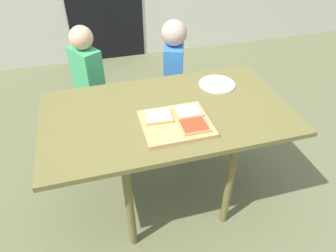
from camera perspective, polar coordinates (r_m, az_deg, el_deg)
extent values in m
plane|color=#666844|center=(2.33, -0.12, -12.48)|extent=(16.00, 16.00, 0.00)
cube|color=brown|center=(1.83, -0.15, 2.40)|extent=(1.45, 0.82, 0.03)
cylinder|color=brown|center=(1.83, -7.05, -14.31)|extent=(0.05, 0.05, 0.72)
cylinder|color=brown|center=(1.96, 11.18, -10.31)|extent=(0.05, 0.05, 0.72)
cylinder|color=brown|center=(2.26, -9.76, -2.25)|extent=(0.05, 0.05, 0.72)
cylinder|color=brown|center=(2.36, 5.05, 0.31)|extent=(0.05, 0.05, 0.72)
cube|color=tan|center=(1.70, 1.46, 0.44)|extent=(0.38, 0.33, 0.02)
cube|color=tan|center=(1.77, 3.69, 2.72)|extent=(0.15, 0.13, 0.02)
cube|color=beige|center=(1.76, 3.70, 2.96)|extent=(0.14, 0.12, 0.00)
cube|color=tan|center=(1.66, 4.77, 0.02)|extent=(0.15, 0.13, 0.02)
cube|color=#BC3A1E|center=(1.66, 4.78, 0.28)|extent=(0.14, 0.12, 0.00)
cube|color=tan|center=(1.73, -1.77, 1.80)|extent=(0.16, 0.14, 0.02)
cube|color=beige|center=(1.72, -1.78, 2.05)|extent=(0.14, 0.13, 0.00)
cylinder|color=silver|center=(2.10, 9.00, 7.62)|extent=(0.24, 0.24, 0.01)
cylinder|color=navy|center=(2.72, -13.94, 1.48)|extent=(0.09, 0.09, 0.47)
cylinder|color=navy|center=(2.62, -12.23, 0.22)|extent=(0.09, 0.09, 0.47)
cube|color=#3FA566|center=(2.44, -14.55, 9.11)|extent=(0.24, 0.28, 0.41)
sphere|color=#E0A880|center=(2.32, -15.70, 15.37)|extent=(0.17, 0.17, 0.17)
cylinder|color=#2D4F70|center=(2.73, 1.03, 3.38)|extent=(0.09, 0.09, 0.50)
cylinder|color=#2D4F70|center=(2.61, 0.85, 1.64)|extent=(0.09, 0.09, 0.50)
cube|color=blue|center=(2.45, 1.05, 10.78)|extent=(0.21, 0.27, 0.36)
sphere|color=#C79D90|center=(2.33, 1.12, 16.74)|extent=(0.19, 0.19, 0.19)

